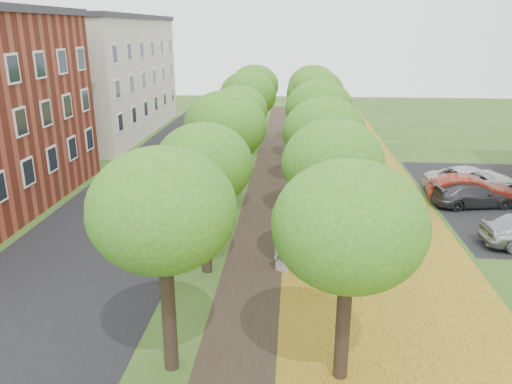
% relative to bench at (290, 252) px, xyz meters
% --- Properties ---
extents(ground, '(120.00, 120.00, 0.00)m').
position_rel_bench_xyz_m(ground, '(-1.12, -7.01, -0.49)').
color(ground, '#2D4C19').
rests_on(ground, ground).
extents(street_asphalt, '(8.00, 70.00, 0.01)m').
position_rel_bench_xyz_m(street_asphalt, '(-8.62, 7.99, -0.48)').
color(street_asphalt, black).
rests_on(street_asphalt, ground).
extents(footpath, '(3.20, 70.00, 0.01)m').
position_rel_bench_xyz_m(footpath, '(-1.12, 7.99, -0.48)').
color(footpath, black).
rests_on(footpath, ground).
extents(leaf_verge, '(7.50, 70.00, 0.01)m').
position_rel_bench_xyz_m(leaf_verge, '(3.88, 7.99, -0.48)').
color(leaf_verge, gold).
rests_on(leaf_verge, ground).
extents(parking_lot, '(9.00, 16.00, 0.01)m').
position_rel_bench_xyz_m(parking_lot, '(12.38, 8.99, -0.48)').
color(parking_lot, black).
rests_on(parking_lot, ground).
extents(tree_row_west, '(3.68, 33.68, 6.19)m').
position_rel_bench_xyz_m(tree_row_west, '(-3.32, 7.99, 4.10)').
color(tree_row_west, black).
rests_on(tree_row_west, ground).
extents(tree_row_east, '(3.68, 33.68, 6.19)m').
position_rel_bench_xyz_m(tree_row_east, '(1.48, 7.99, 4.10)').
color(tree_row_east, black).
rests_on(tree_row_east, ground).
extents(building_cream, '(10.30, 20.30, 10.40)m').
position_rel_bench_xyz_m(building_cream, '(-18.12, 25.99, 4.72)').
color(building_cream, beige).
rests_on(building_cream, ground).
extents(bench, '(1.34, 2.03, 0.94)m').
position_rel_bench_xyz_m(bench, '(0.00, 0.00, 0.00)').
color(bench, '#262F29').
rests_on(bench, ground).
extents(car_red, '(4.65, 2.07, 1.49)m').
position_rel_bench_xyz_m(car_red, '(9.88, 8.30, 0.26)').
color(car_red, maroon).
rests_on(car_red, ground).
extents(car_grey, '(4.76, 2.60, 1.31)m').
position_rel_bench_xyz_m(car_grey, '(9.88, 7.76, 0.17)').
color(car_grey, '#36363B').
rests_on(car_grey, ground).
extents(car_white, '(6.04, 3.93, 1.54)m').
position_rel_bench_xyz_m(car_white, '(10.61, 10.12, 0.29)').
color(car_white, beige).
rests_on(car_white, ground).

